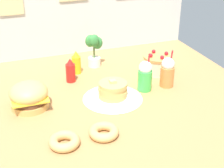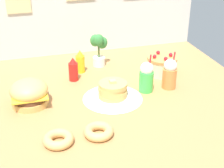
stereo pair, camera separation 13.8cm
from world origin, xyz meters
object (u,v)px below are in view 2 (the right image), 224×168
(ketchup_bottle, at_px, (73,70))
(pancake_stack, at_px, (113,92))
(potted_plant, at_px, (99,48))
(burger, at_px, (29,93))
(cream_soda_cup, at_px, (146,77))
(donut_pink_glaze, at_px, (58,139))
(donut_chocolate, at_px, (99,131))
(layer_cake, at_px, (162,65))
(mustard_bottle, at_px, (80,62))
(orange_float_cup, at_px, (170,74))

(ketchup_bottle, bearing_deg, pancake_stack, -60.23)
(potted_plant, bearing_deg, burger, -140.21)
(cream_soda_cup, xyz_separation_m, donut_pink_glaze, (-0.68, -0.44, -0.08))
(ketchup_bottle, bearing_deg, donut_chocolate, -89.26)
(layer_cake, bearing_deg, mustard_bottle, 161.34)
(burger, distance_m, donut_chocolate, 0.58)
(pancake_stack, distance_m, cream_soda_cup, 0.27)
(pancake_stack, bearing_deg, ketchup_bottle, 119.77)
(mustard_bottle, xyz_separation_m, cream_soda_cup, (0.38, -0.44, 0.02))
(orange_float_cup, distance_m, donut_pink_glaze, 0.98)
(layer_cake, distance_m, donut_pink_glaze, 1.13)
(mustard_bottle, relative_size, donut_chocolate, 1.08)
(burger, height_order, potted_plant, potted_plant)
(cream_soda_cup, distance_m, orange_float_cup, 0.18)
(layer_cake, bearing_deg, donut_chocolate, -135.31)
(orange_float_cup, xyz_separation_m, potted_plant, (-0.39, 0.52, 0.04))
(pancake_stack, distance_m, orange_float_cup, 0.44)
(pancake_stack, relative_size, mustard_bottle, 1.70)
(pancake_stack, xyz_separation_m, potted_plant, (0.05, 0.57, 0.10))
(ketchup_bottle, distance_m, mustard_bottle, 0.15)
(ketchup_bottle, relative_size, donut_pink_glaze, 1.08)
(mustard_bottle, relative_size, potted_plant, 0.66)
(burger, height_order, donut_chocolate, burger)
(donut_pink_glaze, bearing_deg, layer_cake, 36.87)
(mustard_bottle, height_order, cream_soda_cup, cream_soda_cup)
(donut_pink_glaze, distance_m, potted_plant, 1.08)
(burger, relative_size, ketchup_bottle, 1.33)
(mustard_bottle, height_order, donut_pink_glaze, mustard_bottle)
(pancake_stack, bearing_deg, layer_cake, 30.34)
(layer_cake, bearing_deg, burger, -168.67)
(donut_pink_glaze, bearing_deg, potted_plant, 63.99)
(ketchup_bottle, xyz_separation_m, potted_plant, (0.25, 0.21, 0.07))
(mustard_bottle, bearing_deg, pancake_stack, -75.53)
(donut_pink_glaze, height_order, potted_plant, potted_plant)
(burger, relative_size, layer_cake, 1.06)
(mustard_bottle, relative_size, orange_float_cup, 0.67)
(layer_cake, xyz_separation_m, donut_pink_glaze, (-0.91, -0.68, -0.04))
(layer_cake, bearing_deg, cream_soda_cup, -133.19)
(cream_soda_cup, bearing_deg, donut_pink_glaze, -147.08)
(burger, distance_m, cream_soda_cup, 0.81)
(burger, height_order, layer_cake, burger)
(potted_plant, bearing_deg, donut_pink_glaze, -116.01)
(cream_soda_cup, distance_m, donut_chocolate, 0.63)
(ketchup_bottle, relative_size, mustard_bottle, 1.00)
(layer_cake, xyz_separation_m, cream_soda_cup, (-0.22, -0.24, 0.04))
(donut_chocolate, bearing_deg, cream_soda_cup, 43.59)
(pancake_stack, relative_size, orange_float_cup, 1.13)
(layer_cake, distance_m, mustard_bottle, 0.64)
(layer_cake, relative_size, cream_soda_cup, 0.83)
(ketchup_bottle, bearing_deg, cream_soda_cup, -33.96)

